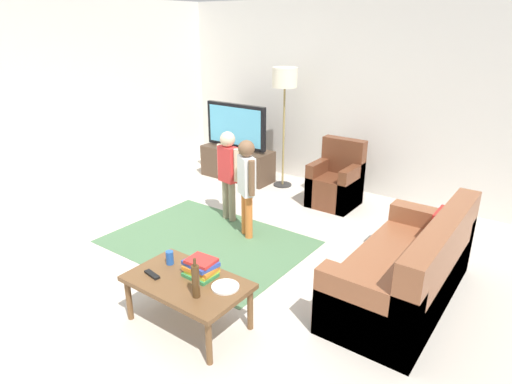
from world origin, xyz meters
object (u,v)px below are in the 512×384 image
at_px(child_near_tv, 228,168).
at_px(soda_can, 170,258).
at_px(tv_remote, 152,274).
at_px(tv_stand, 237,164).
at_px(couch, 411,273).
at_px(bottle, 196,281).
at_px(tv, 236,127).
at_px(child_center, 247,180).
at_px(coffee_table, 187,285).
at_px(plate, 225,287).
at_px(armchair, 337,184).
at_px(book_stack, 201,268).
at_px(floor_lamp, 285,84).

bearing_deg(child_near_tv, soda_can, -65.75).
bearing_deg(tv_remote, tv_stand, 127.22).
bearing_deg(couch, bottle, -127.12).
bearing_deg(bottle, tv, 124.34).
bearing_deg(tv, child_near_tv, -54.70).
bearing_deg(tv_remote, child_center, 110.44).
xyz_separation_m(couch, coffee_table, (-1.37, -1.40, 0.08)).
distance_m(coffee_table, bottle, 0.31).
bearing_deg(child_center, plate, -58.03).
xyz_separation_m(tv, bottle, (2.22, -3.25, -0.29)).
bearing_deg(armchair, couch, -47.24).
distance_m(armchair, tv_remote, 3.23).
relative_size(tv_stand, book_stack, 4.23).
distance_m(coffee_table, plate, 0.34).
bearing_deg(coffee_table, bottle, -28.61).
distance_m(coffee_table, soda_can, 0.33).
bearing_deg(couch, floor_lamp, 143.69).
relative_size(floor_lamp, tv_remote, 10.47).
height_order(couch, child_near_tv, child_near_tv).
distance_m(couch, armchair, 2.33).
distance_m(coffee_table, book_stack, 0.18).
relative_size(child_center, soda_can, 9.67).
distance_m(tv_stand, floor_lamp, 1.52).
xyz_separation_m(child_center, tv_remote, (0.33, -1.71, -0.27)).
xyz_separation_m(child_near_tv, soda_can, (0.78, -1.73, -0.21)).
relative_size(bottle, soda_can, 2.72).
height_order(coffee_table, plate, plate).
relative_size(floor_lamp, soda_can, 14.83).
relative_size(book_stack, tv_remote, 1.67).
bearing_deg(coffee_table, child_center, 111.00).
height_order(tv, child_near_tv, tv).
xyz_separation_m(book_stack, plate, (0.28, -0.02, -0.07)).
bearing_deg(plate, armchair, 100.11).
bearing_deg(couch, child_near_tv, 170.01).
distance_m(armchair, coffee_table, 3.12).
relative_size(floor_lamp, child_center, 1.53).
relative_size(tv, soda_can, 9.17).
height_order(child_near_tv, soda_can, child_near_tv).
height_order(couch, plate, couch).
relative_size(child_center, coffee_table, 1.16).
relative_size(book_stack, plate, 1.29).
relative_size(book_stack, bottle, 0.87).
relative_size(floor_lamp, plate, 8.09).
bearing_deg(floor_lamp, plate, -64.25).
height_order(floor_lamp, tv_remote, floor_lamp).
height_order(couch, bottle, couch).
bearing_deg(tv, bottle, -55.66).
xyz_separation_m(coffee_table, book_stack, (0.05, 0.12, 0.12)).
height_order(tv, coffee_table, tv).
bearing_deg(soda_can, armchair, 88.40).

